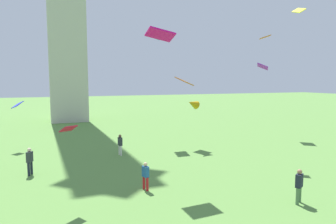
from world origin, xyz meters
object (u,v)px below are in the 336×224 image
(kite_flying_0, at_px, (299,10))
(kite_flying_10, at_px, (265,37))
(person_5, at_px, (146,174))
(kite_flying_5, at_px, (193,104))
(person_4, at_px, (299,184))
(kite_flying_1, at_px, (155,37))
(kite_flying_9, at_px, (160,34))
(person_1, at_px, (120,144))
(kite_flying_4, at_px, (184,81))
(kite_flying_7, at_px, (17,105))
(kite_flying_8, at_px, (68,129))
(kite_flying_6, at_px, (263,67))
(person_3, at_px, (30,160))

(kite_flying_0, distance_m, kite_flying_10, 6.58)
(person_5, bearing_deg, kite_flying_5, 123.70)
(person_4, height_order, kite_flying_1, kite_flying_1)
(kite_flying_5, bearing_deg, kite_flying_9, -60.90)
(kite_flying_0, bearing_deg, kite_flying_5, -97.29)
(kite_flying_0, bearing_deg, person_1, -93.88)
(person_4, relative_size, kite_flying_4, 0.88)
(kite_flying_0, bearing_deg, kite_flying_10, 170.79)
(kite_flying_7, bearing_deg, kite_flying_8, 47.31)
(kite_flying_0, distance_m, kite_flying_1, 13.61)
(person_4, distance_m, person_5, 8.01)
(person_1, bearing_deg, kite_flying_0, -103.93)
(person_4, bearing_deg, kite_flying_1, 65.29)
(kite_flying_6, height_order, kite_flying_10, kite_flying_10)
(person_4, bearing_deg, kite_flying_0, 17.62)
(kite_flying_4, height_order, kite_flying_5, kite_flying_4)
(kite_flying_1, relative_size, kite_flying_4, 0.95)
(person_1, bearing_deg, kite_flying_6, -126.48)
(kite_flying_7, bearing_deg, kite_flying_9, 69.83)
(kite_flying_9, bearing_deg, kite_flying_8, 24.34)
(kite_flying_1, distance_m, kite_flying_7, 14.30)
(person_1, xyz_separation_m, kite_flying_0, (16.33, -2.17, 11.57))
(kite_flying_9, bearing_deg, person_5, 51.92)
(kite_flying_6, bearing_deg, kite_flying_4, 162.33)
(kite_flying_7, bearing_deg, kite_flying_10, 120.14)
(kite_flying_4, relative_size, kite_flying_10, 1.02)
(person_1, height_order, person_4, person_4)
(person_4, distance_m, kite_flying_6, 10.28)
(kite_flying_4, xyz_separation_m, kite_flying_9, (-5.62, -8.56, 2.83))
(kite_flying_0, xyz_separation_m, kite_flying_10, (1.43, 6.24, -1.51))
(person_5, distance_m, kite_flying_6, 12.22)
(kite_flying_1, relative_size, kite_flying_8, 2.05)
(kite_flying_4, distance_m, kite_flying_6, 8.17)
(kite_flying_4, bearing_deg, person_4, 163.11)
(kite_flying_0, height_order, kite_flying_8, kite_flying_0)
(person_4, bearing_deg, kite_flying_4, 58.74)
(kite_flying_1, height_order, kite_flying_8, kite_flying_1)
(person_1, distance_m, person_3, 7.25)
(person_4, height_order, kite_flying_6, kite_flying_6)
(kite_flying_6, bearing_deg, kite_flying_8, -116.61)
(kite_flying_1, relative_size, kite_flying_6, 1.91)
(kite_flying_1, height_order, kite_flying_9, kite_flying_1)
(kite_flying_4, bearing_deg, kite_flying_0, -127.54)
(kite_flying_5, bearing_deg, person_3, -98.89)
(person_1, xyz_separation_m, kite_flying_6, (9.63, -5.59, 6.19))
(kite_flying_5, relative_size, kite_flying_10, 0.72)
(person_4, distance_m, kite_flying_7, 23.70)
(kite_flying_1, xyz_separation_m, kite_flying_9, (-3.72, -11.34, -1.59))
(kite_flying_1, relative_size, kite_flying_5, 1.35)
(kite_flying_0, distance_m, kite_flying_7, 26.95)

